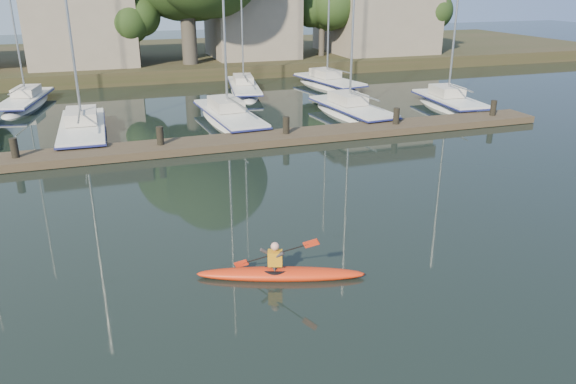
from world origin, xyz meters
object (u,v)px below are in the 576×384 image
object	(u,v)px
sailboat_1	(84,141)
sailboat_3	(351,119)
sailboat_7	(328,89)
sailboat_4	(448,111)
sailboat_2	(229,126)
sailboat_6	(244,94)
sailboat_5	(27,108)
kayak	(280,272)
dock	(226,142)

from	to	relation	value
sailboat_1	sailboat_3	world-z (taller)	sailboat_1
sailboat_1	sailboat_7	world-z (taller)	sailboat_1
sailboat_1	sailboat_4	distance (m)	21.24
sailboat_4	sailboat_1	bearing A→B (deg)	-175.13
sailboat_2	sailboat_7	bearing A→B (deg)	37.99
sailboat_1	sailboat_4	size ratio (longest dim) A/B	1.17
sailboat_4	sailboat_6	xyz separation A→B (m)	(-10.58, 9.07, 0.04)
sailboat_5	sailboat_7	size ratio (longest dim) A/B	1.04
kayak	dock	world-z (taller)	kayak
sailboat_2	sailboat_6	xyz separation A→B (m)	(3.08, 8.43, 0.03)
sailboat_7	sailboat_3	bearing A→B (deg)	-115.45
dock	sailboat_3	bearing A→B (deg)	25.13
sailboat_4	sailboat_6	world-z (taller)	sailboat_6
dock	sailboat_6	xyz separation A→B (m)	(4.32, 13.02, -0.37)
sailboat_6	sailboat_5	bearing A→B (deg)	-170.46
sailboat_1	sailboat_5	xyz separation A→B (m)	(-3.37, 8.99, 0.03)
sailboat_5	sailboat_6	size ratio (longest dim) A/B	0.95
kayak	sailboat_5	world-z (taller)	sailboat_5
sailboat_2	sailboat_6	distance (m)	8.97
sailboat_1	sailboat_4	xyz separation A→B (m)	(21.24, -0.09, -0.00)
kayak	dock	xyz separation A→B (m)	(1.48, 12.63, 0.03)
sailboat_6	sailboat_4	bearing A→B (deg)	-31.02
sailboat_2	sailboat_3	bearing A→B (deg)	-9.16
sailboat_3	sailboat_1	bearing A→B (deg)	173.97
sailboat_1	sailboat_3	xyz separation A→B (m)	(14.64, -0.15, 0.00)
sailboat_6	sailboat_7	distance (m)	6.37
kayak	dock	size ratio (longest dim) A/B	0.13
dock	sailboat_3	size ratio (longest dim) A/B	2.56
sailboat_1	sailboat_3	bearing A→B (deg)	0.57
sailboat_2	sailboat_5	xyz separation A→B (m)	(-10.96, 8.44, 0.02)
sailboat_1	sailboat_7	bearing A→B (deg)	28.75
sailboat_1	sailboat_6	xyz separation A→B (m)	(10.67, 8.97, 0.03)
kayak	sailboat_6	world-z (taller)	sailboat_6
dock	sailboat_5	bearing A→B (deg)	126.70
kayak	sailboat_6	size ratio (longest dim) A/B	0.31
kayak	sailboat_4	size ratio (longest dim) A/B	0.35
sailboat_7	sailboat_4	bearing A→B (deg)	-75.59
sailboat_2	sailboat_4	world-z (taller)	sailboat_2
dock	sailboat_5	xyz separation A→B (m)	(-9.71, 13.03, -0.37)
sailboat_5	sailboat_7	bearing A→B (deg)	10.92
sailboat_3	sailboat_7	size ratio (longest dim) A/B	1.02
kayak	sailboat_7	distance (m)	28.32
dock	sailboat_1	xyz separation A→B (m)	(-6.34, 4.04, -0.40)
sailboat_1	sailboat_7	distance (m)	19.22
dock	sailboat_7	size ratio (longest dim) A/B	2.61
sailboat_4	sailboat_5	xyz separation A→B (m)	(-24.61, 9.08, 0.03)
kayak	sailboat_1	distance (m)	17.37
sailboat_1	sailboat_3	distance (m)	14.64
sailboat_2	sailboat_1	bearing A→B (deg)	-179.40
sailboat_4	sailboat_7	size ratio (longest dim) A/B	0.96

